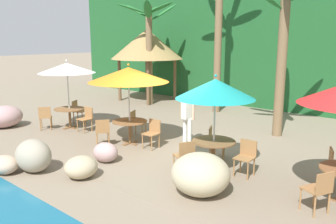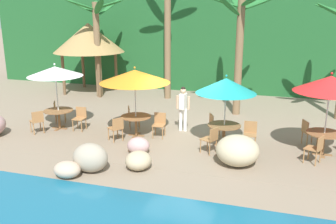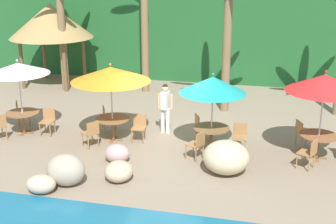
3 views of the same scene
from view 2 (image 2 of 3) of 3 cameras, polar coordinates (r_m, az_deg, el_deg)
name	(u,v)px [view 2 (image 2 of 3)]	position (r m, az deg, el deg)	size (l,w,h in m)	color
ground_plane	(185,140)	(12.89, 2.64, -4.36)	(120.00, 120.00, 0.00)	gray
terrace_deck	(185,140)	(12.89, 2.64, -4.35)	(18.00, 5.20, 0.01)	gray
foliage_backdrop	(225,36)	(20.99, 8.94, 11.69)	(28.00, 2.40, 6.00)	#1E5628
rock_seawall	(97,147)	(11.41, -11.06, -5.40)	(15.15, 3.36, 0.90)	#B99593
umbrella_white	(55,71)	(14.15, -17.25, 6.09)	(2.03, 2.03, 2.52)	silver
dining_table_white	(59,113)	(14.49, -16.73, -0.19)	(1.10, 1.10, 0.74)	brown
chair_white_seaward	(80,117)	(14.17, -13.57, -0.73)	(0.43, 0.44, 0.87)	#9E7042
chair_white_inland	(58,110)	(15.34, -16.86, 0.28)	(0.58, 0.58, 0.87)	#9E7042
chair_white_left	(37,120)	(14.18, -19.78, -1.23)	(0.59, 0.59, 0.87)	#9E7042
umbrella_orange	(135,76)	(12.77, -5.21, 5.59)	(2.48, 2.48, 2.53)	silver
dining_table_orange	(136,120)	(13.14, -5.04, -1.18)	(1.10, 1.10, 0.74)	brown
chair_orange_seaward	(159,123)	(13.03, -1.34, -1.74)	(0.45, 0.46, 0.87)	#9E7042
chair_orange_inland	(132,116)	(13.98, -5.67, -0.59)	(0.57, 0.57, 0.87)	#9E7042
chair_orange_left	(117,127)	(12.69, -8.05, -2.39)	(0.59, 0.59, 0.87)	#9E7042
umbrella_teal	(226,86)	(11.90, 9.07, 4.08)	(1.97, 1.97, 2.42)	silver
dining_table_teal	(224,128)	(12.27, 8.77, -2.56)	(1.10, 1.10, 0.74)	brown
chair_teal_seaward	(250,132)	(12.35, 12.73, -3.13)	(0.44, 0.45, 0.87)	#9E7042
chair_teal_inland	(214,124)	(13.04, 7.24, -1.85)	(0.57, 0.57, 0.87)	#9E7042
chair_teal_left	(211,138)	(11.59, 6.74, -4.11)	(0.57, 0.57, 0.87)	#9E7042
umbrella_red	(331,84)	(11.96, 24.08, 4.03)	(2.17, 2.17, 2.64)	silver
dining_table_red	(324,136)	(12.37, 23.22, -3.54)	(1.10, 1.10, 0.74)	brown
chair_red_inland	(308,131)	(13.06, 21.02, -2.78)	(0.56, 0.56, 0.87)	#9E7042
chair_red_left	(316,148)	(11.61, 22.16, -5.18)	(0.57, 0.56, 0.87)	#9E7042
palm_tree_nearest	(97,31)	(19.18, -11.09, 12.37)	(3.05, 2.77, 4.96)	brown
palm_tree_second	(167,8)	(18.35, -0.08, 15.98)	(3.26, 3.21, 7.01)	brown
palm_tree_third	(241,32)	(15.70, 11.29, 12.17)	(3.42, 3.21, 5.14)	brown
palapa_hut	(89,38)	(20.32, -12.31, 11.25)	(3.79, 3.79, 3.74)	brown
waiter_in_white	(183,106)	(13.54, 2.37, 1.02)	(0.52, 0.36, 1.70)	white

